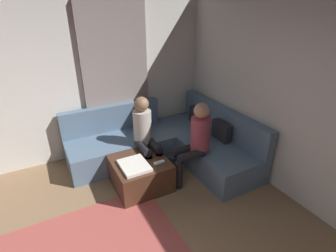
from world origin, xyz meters
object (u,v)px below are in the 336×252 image
coffee_mug (145,148)px  person_on_couch_side (145,133)px  ottoman (140,173)px  sectional_couch (168,143)px  game_remote (159,162)px  person_on_couch_back (194,140)px

coffee_mug → person_on_couch_side: (-0.11, 0.06, 0.19)m
ottoman → person_on_couch_side: 0.60m
coffee_mug → sectional_couch: bearing=115.6°
sectional_couch → coffee_mug: (0.26, -0.53, 0.19)m
ottoman → game_remote: 0.36m
person_on_couch_back → person_on_couch_side: bearing=44.7°
person_on_couch_back → game_remote: bearing=87.0°
ottoman → person_on_couch_side: (-0.33, 0.24, 0.45)m
game_remote → person_on_couch_back: person_on_couch_back is taller
game_remote → person_on_couch_side: size_ratio=0.12×
sectional_couch → person_on_couch_side: size_ratio=2.12×
game_remote → person_on_couch_side: 0.56m
sectional_couch → coffee_mug: sectional_couch is taller
coffee_mug → game_remote: size_ratio=0.63×
coffee_mug → person_on_couch_back: person_on_couch_back is taller
ottoman → person_on_couch_side: bearing=144.2°
game_remote → person_on_couch_side: bearing=178.1°
person_on_couch_back → coffee_mug: bearing=54.0°
sectional_couch → person_on_couch_back: (0.69, 0.06, 0.38)m
game_remote → ottoman: bearing=-129.3°
sectional_couch → ottoman: 0.86m
ottoman → person_on_couch_back: (0.21, 0.77, 0.45)m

